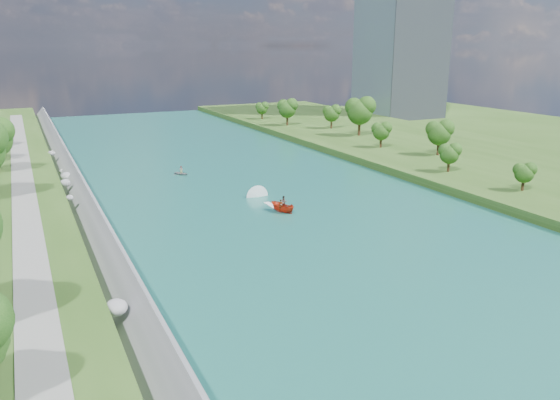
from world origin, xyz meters
TOP-DOWN VIEW (x-y plane):
  - ground at (0.00, 0.00)m, footprint 260.00×260.00m
  - river_water at (0.00, 20.00)m, footprint 55.00×240.00m
  - berm_east at (49.50, 20.00)m, footprint 44.00×240.00m
  - riprap_bank at (-25.86, 19.53)m, footprint 4.64×236.00m
  - riverside_path at (-32.50, 20.00)m, footprint 3.00×200.00m
  - office_tower at (82.50, 95.00)m, footprint 22.00×22.00m
  - trees_east at (39.92, 18.85)m, footprint 15.43×142.18m
  - motorboat at (0.08, 14.13)m, footprint 3.60×18.88m
  - raft at (-6.41, 41.21)m, footprint 3.29×3.53m

SIDE VIEW (x-z plane):
  - ground at x=0.00m, z-range 0.00..0.00m
  - river_water at x=0.00m, z-range 0.00..0.10m
  - raft at x=-6.41m, z-range -0.33..1.25m
  - berm_east at x=49.50m, z-range 0.00..1.50m
  - motorboat at x=0.08m, z-range -0.31..1.82m
  - riprap_bank at x=-25.86m, z-range -0.33..3.97m
  - riverside_path at x=-32.50m, z-range 3.50..3.60m
  - trees_east at x=39.92m, z-range 0.57..11.79m
  - office_tower at x=82.50m, z-range 0.00..60.00m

